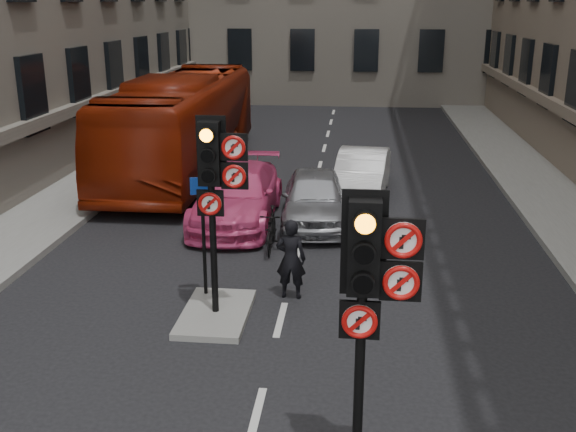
% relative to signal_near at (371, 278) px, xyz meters
% --- Properties ---
extents(pavement_left, '(3.00, 50.00, 0.16)m').
position_rel_signal_near_xyz_m(pavement_left, '(-8.69, 11.01, -2.50)').
color(pavement_left, gray).
rests_on(pavement_left, ground).
extents(pavement_right, '(3.00, 50.00, 0.16)m').
position_rel_signal_near_xyz_m(pavement_right, '(5.71, 11.01, -2.50)').
color(pavement_right, gray).
rests_on(pavement_right, ground).
extents(centre_island, '(1.20, 2.00, 0.12)m').
position_rel_signal_near_xyz_m(centre_island, '(-2.69, 4.01, -2.52)').
color(centre_island, gray).
rests_on(centre_island, ground).
extents(signal_near, '(0.91, 0.40, 3.58)m').
position_rel_signal_near_xyz_m(signal_near, '(0.00, 0.00, 0.00)').
color(signal_near, black).
rests_on(signal_near, ground).
extents(signal_far, '(0.91, 0.40, 3.58)m').
position_rel_signal_near_xyz_m(signal_far, '(-2.60, 4.00, 0.12)').
color(signal_far, black).
rests_on(signal_far, centre_island).
extents(car_silver, '(1.87, 4.16, 1.39)m').
position_rel_signal_near_xyz_m(car_silver, '(-1.25, 9.65, -1.89)').
color(car_silver, '#929399').
rests_on(car_silver, ground).
extents(car_white, '(1.84, 4.21, 1.35)m').
position_rel_signal_near_xyz_m(car_white, '(-0.04, 12.38, -1.91)').
color(car_white, silver).
rests_on(car_white, ground).
extents(car_pink, '(2.03, 4.92, 1.42)m').
position_rel_signal_near_xyz_m(car_pink, '(-3.26, 9.60, -1.87)').
color(car_pink, '#D53E78').
rests_on(car_pink, ground).
extents(bus_red, '(2.76, 11.66, 3.25)m').
position_rel_signal_near_xyz_m(bus_red, '(-5.99, 14.79, -0.96)').
color(bus_red, maroon).
rests_on(bus_red, ground).
extents(motorcycle, '(0.51, 1.64, 0.98)m').
position_rel_signal_near_xyz_m(motorcycle, '(-2.11, 7.60, -2.09)').
color(motorcycle, black).
rests_on(motorcycle, ground).
extents(motorcyclist, '(0.61, 0.42, 1.60)m').
position_rel_signal_near_xyz_m(motorcyclist, '(-1.40, 5.01, -1.78)').
color(motorcyclist, black).
rests_on(motorcyclist, ground).
extents(info_sign, '(0.40, 0.16, 2.34)m').
position_rel_signal_near_xyz_m(info_sign, '(-3.04, 4.74, -0.95)').
color(info_sign, black).
rests_on(info_sign, centre_island).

